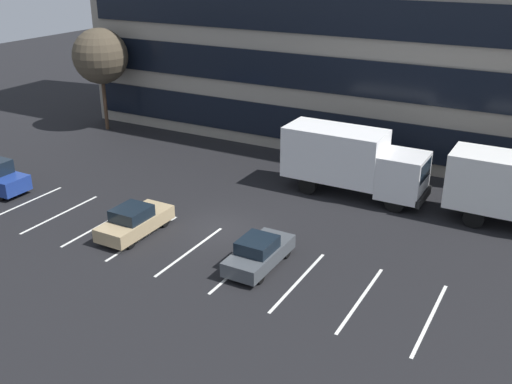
% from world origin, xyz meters
% --- Properties ---
extents(ground_plane, '(120.00, 120.00, 0.00)m').
position_xyz_m(ground_plane, '(0.00, 0.00, 0.00)').
color(ground_plane, black).
extents(lot_markings, '(22.54, 5.40, 0.01)m').
position_xyz_m(lot_markings, '(0.00, -2.66, 0.00)').
color(lot_markings, silver).
rests_on(lot_markings, ground_plane).
extents(box_truck_white, '(8.13, 2.69, 3.77)m').
position_xyz_m(box_truck_white, '(4.10, 7.41, 2.12)').
color(box_truck_white, white).
rests_on(box_truck_white, ground_plane).
extents(sedan_tan, '(1.74, 4.15, 1.49)m').
position_xyz_m(sedan_tan, '(-3.39, -2.53, 0.70)').
color(sedan_tan, tan).
rests_on(sedan_tan, ground_plane).
extents(sedan_charcoal, '(1.66, 3.97, 1.42)m').
position_xyz_m(sedan_charcoal, '(3.49, -2.33, 0.67)').
color(sedan_charcoal, '#474C51').
rests_on(sedan_charcoal, ground_plane).
extents(bare_tree, '(4.09, 4.09, 7.67)m').
position_xyz_m(bare_tree, '(-17.00, 10.48, 5.61)').
color(bare_tree, '#473323').
rests_on(bare_tree, ground_plane).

